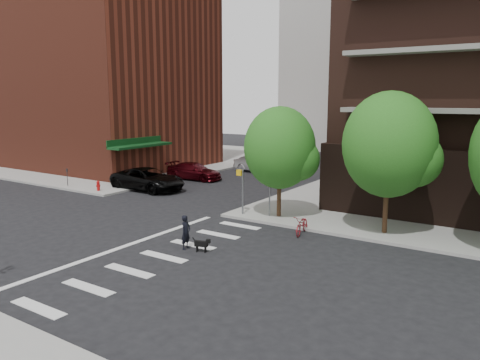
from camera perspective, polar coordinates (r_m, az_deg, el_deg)
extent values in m
plane|color=black|center=(22.79, -14.89, -7.67)|extent=(120.00, 120.00, 0.00)
cube|color=gray|center=(56.10, -13.77, 2.81)|extent=(31.00, 33.00, 0.15)
cube|color=silver|center=(17.15, -23.38, -14.13)|extent=(2.40, 0.50, 0.01)
cube|color=silver|center=(18.21, -18.02, -12.37)|extent=(2.40, 0.50, 0.01)
cube|color=silver|center=(19.41, -13.34, -10.72)|extent=(2.40, 0.50, 0.01)
cube|color=silver|center=(20.74, -9.28, -9.22)|extent=(2.40, 0.50, 0.01)
cube|color=silver|center=(22.17, -5.75, -7.87)|extent=(2.40, 0.50, 0.01)
cube|color=silver|center=(23.68, -2.68, -6.66)|extent=(2.40, 0.50, 0.01)
cube|color=silver|center=(25.26, 0.00, -5.58)|extent=(2.40, 0.50, 0.01)
cube|color=silver|center=(22.43, -14.03, -7.90)|extent=(0.30, 13.00, 0.01)
cube|color=maroon|center=(50.30, -16.97, 13.38)|extent=(20.00, 15.00, 20.00)
cube|color=#0C3814|center=(39.09, -11.98, 4.12)|extent=(1.40, 6.00, 0.20)
cylinder|color=#301E11|center=(26.54, 4.78, -1.98)|extent=(0.24, 0.24, 2.30)
sphere|color=#235B19|center=(26.11, 4.87, 3.94)|extent=(4.00, 4.00, 4.00)
cylinder|color=#301E11|center=(24.29, 17.32, -3.16)|extent=(0.24, 0.24, 2.60)
sphere|color=#235B19|center=(23.80, 17.71, 4.13)|extent=(4.50, 4.50, 4.50)
cylinder|color=slate|center=(26.92, 0.33, -1.45)|extent=(0.10, 0.10, 2.60)
cube|color=gold|center=(26.83, -0.03, 0.90)|extent=(0.32, 0.25, 0.32)
cylinder|color=slate|center=(26.61, 3.63, -2.04)|extent=(0.08, 0.08, 2.20)
cube|color=gold|center=(26.31, 3.49, -0.18)|extent=(0.64, 0.02, 0.64)
cylinder|color=#A50C0C|center=(35.39, -16.90, -0.77)|extent=(0.22, 0.22, 0.60)
sphere|color=#A50C0C|center=(35.33, -16.92, -0.28)|extent=(0.24, 0.24, 0.24)
cylinder|color=black|center=(38.07, -20.30, 0.15)|extent=(0.05, 0.05, 1.10)
cube|color=black|center=(37.97, -20.36, 1.13)|extent=(0.10, 0.08, 0.22)
imported|color=black|center=(35.45, -11.17, 0.10)|extent=(2.84, 5.98, 1.65)
imported|color=#3E070C|center=(39.49, -5.61, 1.07)|extent=(2.35, 5.04, 1.42)
imported|color=#A4A7AB|center=(43.16, 2.31, 1.96)|extent=(2.03, 4.87, 1.56)
imported|color=maroon|center=(23.82, 7.58, -5.43)|extent=(0.97, 1.94, 0.97)
imported|color=black|center=(21.42, -6.61, -6.34)|extent=(0.60, 0.43, 1.57)
cube|color=black|center=(21.05, -4.75, -7.75)|extent=(0.63, 0.37, 0.24)
cube|color=black|center=(20.90, -3.90, -7.46)|extent=(0.21, 0.19, 0.17)
cylinder|color=black|center=(21.06, -4.26, -8.45)|extent=(0.06, 0.06, 0.26)
cylinder|color=black|center=(21.19, -5.23, -8.35)|extent=(0.06, 0.06, 0.26)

